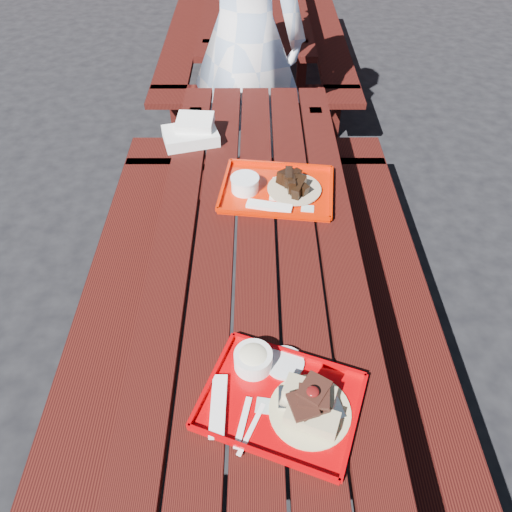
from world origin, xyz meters
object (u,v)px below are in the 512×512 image
Objects in this scene: picnic_table_far at (255,18)px; far_tray at (275,188)px; picnic_table_near at (256,277)px; person at (245,34)px; near_tray at (283,392)px.

far_tray is (0.08, -2.52, 0.21)m from picnic_table_far.
picnic_table_near and picnic_table_far have the same top height.
person reaches higher than far_tray.
person is at bearing 96.63° from far_tray.
near_tray reaches higher than far_tray.
person is at bearing 92.30° from picnic_table_near.
person is at bearing -92.45° from picnic_table_far.
picnic_table_far is at bearing 91.76° from far_tray.
near_tray is at bearing -83.55° from picnic_table_near.
near_tray is at bearing -88.82° from picnic_table_far.
picnic_table_near is at bearing -90.00° from picnic_table_far.
picnic_table_near is 2.80m from picnic_table_far.
far_tray is (0.08, 0.28, 0.21)m from picnic_table_near.
near_tray is at bearing -90.40° from far_tray.
picnic_table_far is at bearing -71.22° from person.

